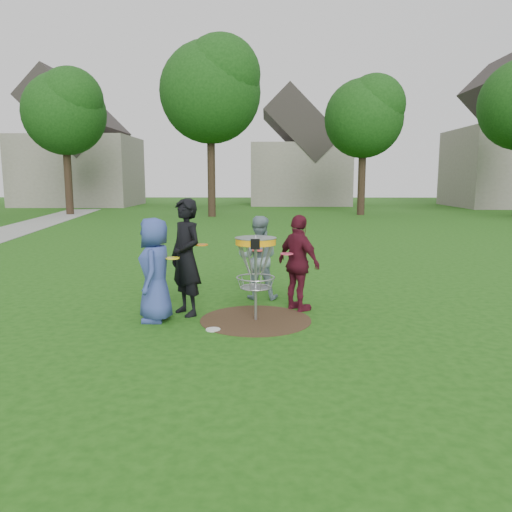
{
  "coord_description": "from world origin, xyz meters",
  "views": [
    {
      "loc": [
        0.16,
        -7.79,
        2.28
      ],
      "look_at": [
        0.0,
        0.3,
        1.0
      ],
      "focal_mm": 35.0,
      "sensor_mm": 36.0,
      "label": 1
    }
  ],
  "objects_px": {
    "player_black": "(186,257)",
    "player_grey": "(258,258)",
    "disc_golf_basket": "(256,258)",
    "player_blue": "(155,270)",
    "player_maroon": "(299,263)"
  },
  "relations": [
    {
      "from": "player_grey",
      "to": "player_maroon",
      "type": "distance_m",
      "value": 1.1
    },
    {
      "from": "player_black",
      "to": "player_maroon",
      "type": "xyz_separation_m",
      "value": [
        1.89,
        0.3,
        -0.14
      ]
    },
    {
      "from": "player_grey",
      "to": "player_black",
      "type": "bearing_deg",
      "value": 47.88
    },
    {
      "from": "player_blue",
      "to": "player_grey",
      "type": "height_order",
      "value": "player_blue"
    },
    {
      "from": "player_black",
      "to": "player_grey",
      "type": "height_order",
      "value": "player_black"
    },
    {
      "from": "player_blue",
      "to": "player_maroon",
      "type": "xyz_separation_m",
      "value": [
        2.32,
        0.68,
        -0.0
      ]
    },
    {
      "from": "disc_golf_basket",
      "to": "player_blue",
      "type": "bearing_deg",
      "value": -177.92
    },
    {
      "from": "player_blue",
      "to": "player_black",
      "type": "distance_m",
      "value": 0.59
    },
    {
      "from": "player_blue",
      "to": "player_black",
      "type": "height_order",
      "value": "player_black"
    },
    {
      "from": "player_maroon",
      "to": "disc_golf_basket",
      "type": "distance_m",
      "value": 0.98
    },
    {
      "from": "player_maroon",
      "to": "player_grey",
      "type": "bearing_deg",
      "value": 1.77
    },
    {
      "from": "player_blue",
      "to": "player_maroon",
      "type": "height_order",
      "value": "same"
    },
    {
      "from": "player_black",
      "to": "player_grey",
      "type": "distance_m",
      "value": 1.66
    },
    {
      "from": "player_black",
      "to": "disc_golf_basket",
      "type": "bearing_deg",
      "value": 34.31
    },
    {
      "from": "player_blue",
      "to": "player_black",
      "type": "bearing_deg",
      "value": 128.26
    }
  ]
}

